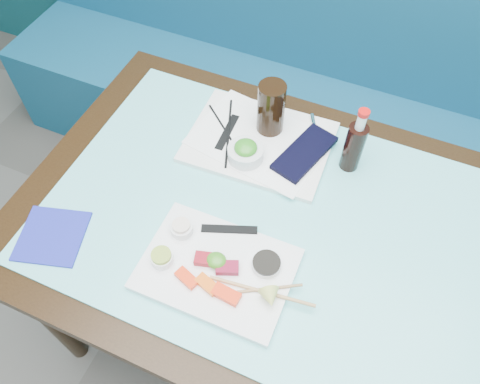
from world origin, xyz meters
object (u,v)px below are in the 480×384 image
at_px(booth_bench, 349,113).
at_px(cola_glass, 271,108).
at_px(dining_table, 283,241).
at_px(sashimi_plate, 217,269).
at_px(serving_tray, 259,142).
at_px(seaweed_bowl, 246,153).
at_px(blue_napkin, 52,236).
at_px(cola_bottle_body, 353,147).

distance_m(booth_bench, cola_glass, 0.75).
relative_size(dining_table, sashimi_plate, 3.98).
relative_size(sashimi_plate, serving_tray, 0.89).
xyz_separation_m(booth_bench, sashimi_plate, (-0.11, -1.03, 0.39)).
bearing_deg(cola_glass, seaweed_bowl, -98.75).
relative_size(seaweed_bowl, blue_napkin, 0.63).
distance_m(serving_tray, cola_glass, 0.10).
relative_size(booth_bench, sashimi_plate, 8.52).
bearing_deg(blue_napkin, booth_bench, 64.76).
bearing_deg(seaweed_bowl, cola_glass, 81.25).
distance_m(dining_table, seaweed_bowl, 0.26).
xyz_separation_m(booth_bench, seaweed_bowl, (-0.17, -0.69, 0.42)).
bearing_deg(serving_tray, booth_bench, 72.70).
relative_size(dining_table, seaweed_bowl, 14.14).
height_order(dining_table, seaweed_bowl, seaweed_bowl).
height_order(seaweed_bowl, blue_napkin, seaweed_bowl).
bearing_deg(blue_napkin, cola_bottle_body, 40.00).
xyz_separation_m(serving_tray, seaweed_bowl, (-0.01, -0.07, 0.03)).
distance_m(cola_glass, cola_bottle_body, 0.25).
height_order(cola_bottle_body, blue_napkin, cola_bottle_body).
height_order(booth_bench, blue_napkin, booth_bench).
relative_size(serving_tray, cola_bottle_body, 2.66).
bearing_deg(blue_napkin, seaweed_bowl, 49.99).
distance_m(booth_bench, cola_bottle_body, 0.75).
bearing_deg(blue_napkin, dining_table, 27.09).
xyz_separation_m(sashimi_plate, cola_glass, (-0.05, 0.46, 0.09)).
bearing_deg(seaweed_bowl, sashimi_plate, -78.31).
height_order(cola_glass, cola_bottle_body, cola_glass).
relative_size(cola_glass, blue_napkin, 1.01).
distance_m(dining_table, serving_tray, 0.29).
distance_m(sashimi_plate, seaweed_bowl, 0.34).
bearing_deg(serving_tray, dining_table, -55.76).
distance_m(serving_tray, cola_bottle_body, 0.27).
distance_m(serving_tray, blue_napkin, 0.60).
height_order(sashimi_plate, blue_napkin, sashimi_plate).
xyz_separation_m(booth_bench, serving_tray, (-0.16, -0.62, 0.39)).
bearing_deg(dining_table, cola_bottle_body, 69.73).
bearing_deg(blue_napkin, sashimi_plate, 10.84).
height_order(dining_table, serving_tray, serving_tray).
bearing_deg(blue_napkin, serving_tray, 53.83).
relative_size(serving_tray, cola_glass, 2.49).
relative_size(dining_table, serving_tray, 3.53).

